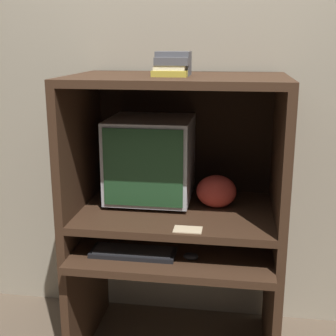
{
  "coord_description": "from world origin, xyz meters",
  "views": [
    {
      "loc": [
        0.28,
        -1.85,
        1.59
      ],
      "look_at": [
        -0.05,
        0.33,
        0.99
      ],
      "focal_mm": 50.0,
      "sensor_mm": 36.0,
      "label": 1
    }
  ],
  "objects_px": {
    "crt_monitor": "(151,159)",
    "storage_box": "(174,63)",
    "book_stack": "(171,67)",
    "snack_bag": "(216,191)",
    "keyboard": "(133,252)",
    "mouse": "(191,256)"
  },
  "relations": [
    {
      "from": "keyboard",
      "to": "mouse",
      "type": "relative_size",
      "value": 5.66
    },
    {
      "from": "crt_monitor",
      "to": "book_stack",
      "type": "bearing_deg",
      "value": -53.04
    },
    {
      "from": "keyboard",
      "to": "mouse",
      "type": "height_order",
      "value": "mouse"
    },
    {
      "from": "book_stack",
      "to": "snack_bag",
      "type": "bearing_deg",
      "value": 28.64
    },
    {
      "from": "crt_monitor",
      "to": "snack_bag",
      "type": "distance_m",
      "value": 0.37
    },
    {
      "from": "crt_monitor",
      "to": "snack_bag",
      "type": "xyz_separation_m",
      "value": [
        0.34,
        -0.06,
        -0.14
      ]
    },
    {
      "from": "snack_bag",
      "to": "keyboard",
      "type": "bearing_deg",
      "value": -142.93
    },
    {
      "from": "snack_bag",
      "to": "book_stack",
      "type": "bearing_deg",
      "value": -151.36
    },
    {
      "from": "keyboard",
      "to": "storage_box",
      "type": "distance_m",
      "value": 0.89
    },
    {
      "from": "mouse",
      "to": "storage_box",
      "type": "relative_size",
      "value": 0.45
    },
    {
      "from": "mouse",
      "to": "storage_box",
      "type": "xyz_separation_m",
      "value": [
        -0.12,
        0.24,
        0.85
      ]
    },
    {
      "from": "crt_monitor",
      "to": "book_stack",
      "type": "xyz_separation_m",
      "value": [
        0.13,
        -0.17,
        0.47
      ]
    },
    {
      "from": "snack_bag",
      "to": "storage_box",
      "type": "bearing_deg",
      "value": -167.33
    },
    {
      "from": "crt_monitor",
      "to": "keyboard",
      "type": "relative_size",
      "value": 1.1
    },
    {
      "from": "mouse",
      "to": "book_stack",
      "type": "height_order",
      "value": "book_stack"
    },
    {
      "from": "crt_monitor",
      "to": "mouse",
      "type": "relative_size",
      "value": 6.21
    },
    {
      "from": "snack_bag",
      "to": "storage_box",
      "type": "relative_size",
      "value": 1.29
    },
    {
      "from": "crt_monitor",
      "to": "storage_box",
      "type": "bearing_deg",
      "value": -37.98
    },
    {
      "from": "crt_monitor",
      "to": "book_stack",
      "type": "relative_size",
      "value": 2.68
    },
    {
      "from": "keyboard",
      "to": "snack_bag",
      "type": "distance_m",
      "value": 0.51
    },
    {
      "from": "mouse",
      "to": "snack_bag",
      "type": "relative_size",
      "value": 0.35
    },
    {
      "from": "crt_monitor",
      "to": "storage_box",
      "type": "relative_size",
      "value": 2.8
    }
  ]
}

